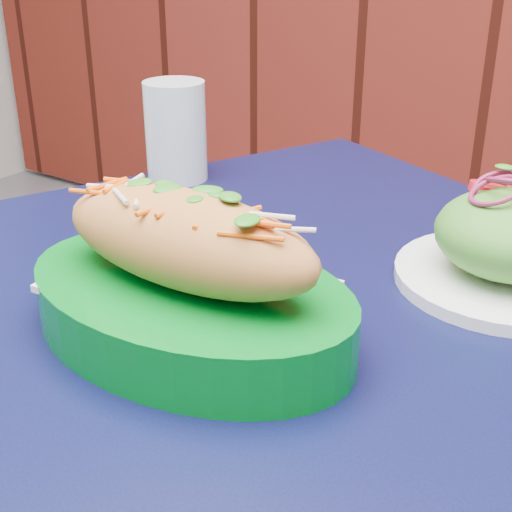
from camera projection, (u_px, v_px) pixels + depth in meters
The scene contains 4 objects.
cafe_table at pixel (260, 398), 0.65m from camera, with size 1.06×1.06×0.75m.
banh_mi_basket at pixel (188, 281), 0.56m from camera, with size 0.29×0.19×0.13m.
salad_plate at pixel (510, 243), 0.64m from camera, with size 0.20×0.20×0.10m.
water_glass at pixel (176, 131), 0.91m from camera, with size 0.08×0.08×0.13m, color silver.
Camera 1 is at (0.19, 0.94, 1.05)m, focal length 50.00 mm.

